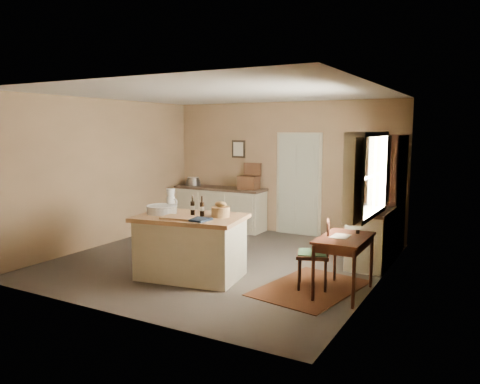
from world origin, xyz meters
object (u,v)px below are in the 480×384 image
(writing_desk, at_px, (344,244))
(desk_chair, at_px, (313,255))
(sideboard, at_px, (221,206))
(right_cabinet, at_px, (371,237))
(work_island, at_px, (190,245))
(shelving_unit, at_px, (394,195))

(writing_desk, distance_m, desk_chair, 0.49)
(sideboard, relative_size, right_cabinet, 1.94)
(desk_chair, relative_size, right_cabinet, 0.87)
(work_island, height_order, sideboard, work_island)
(sideboard, xyz_separation_m, desk_chair, (3.10, -2.71, -0.02))
(writing_desk, height_order, desk_chair, desk_chair)
(sideboard, distance_m, shelving_unit, 3.75)
(writing_desk, relative_size, shelving_unit, 0.47)
(writing_desk, height_order, shelving_unit, shelving_unit)
(work_island, distance_m, desk_chair, 1.77)
(desk_chair, bearing_deg, writing_desk, -23.64)
(sideboard, distance_m, right_cabinet, 3.76)
(work_island, xyz_separation_m, desk_chair, (1.72, 0.41, -0.02))
(work_island, relative_size, desk_chair, 1.81)
(sideboard, height_order, shelving_unit, shelving_unit)
(sideboard, xyz_separation_m, right_cabinet, (3.54, -1.27, -0.02))
(writing_desk, distance_m, shelving_unit, 2.39)
(right_cabinet, relative_size, shelving_unit, 0.51)
(writing_desk, bearing_deg, right_cabinet, 90.01)
(writing_desk, bearing_deg, sideboard, 142.24)
(desk_chair, height_order, right_cabinet, right_cabinet)
(work_island, height_order, right_cabinet, work_island)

